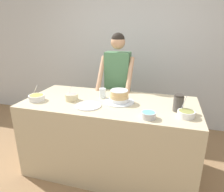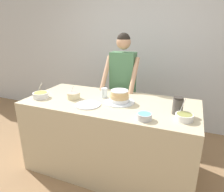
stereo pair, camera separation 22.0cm
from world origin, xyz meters
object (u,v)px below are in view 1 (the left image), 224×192
object	(u,v)px
ceramic_plate	(88,106)
stoneware_jar	(178,103)
drinking_glass	(103,93)
frosting_bowl_olive	(186,114)
frosting_bowl_pink	(72,97)
frosting_bowl_yellow	(37,97)
frosting_bowl_blue	(148,115)
person_baker	(117,78)
cake	(119,97)

from	to	relation	value
ceramic_plate	stoneware_jar	world-z (taller)	stoneware_jar
drinking_glass	frosting_bowl_olive	bearing A→B (deg)	-18.09
frosting_bowl_pink	stoneware_jar	distance (m)	1.18
frosting_bowl_olive	frosting_bowl_yellow	bearing A→B (deg)	179.80
frosting_bowl_yellow	drinking_glass	xyz separation A→B (m)	(0.71, 0.30, 0.02)
frosting_bowl_pink	drinking_glass	world-z (taller)	frosting_bowl_pink
frosting_bowl_blue	ceramic_plate	xyz separation A→B (m)	(-0.65, 0.12, -0.03)
frosting_bowl_blue	drinking_glass	size ratio (longest dim) A/B	1.18
frosting_bowl_yellow	frosting_bowl_blue	size ratio (longest dim) A/B	1.31
person_baker	cake	distance (m)	0.67
person_baker	frosting_bowl_olive	xyz separation A→B (m)	(0.89, -0.86, -0.08)
cake	frosting_bowl_yellow	xyz separation A→B (m)	(-0.93, -0.21, -0.03)
person_baker	frosting_bowl_pink	bearing A→B (deg)	-116.06
frosting_bowl_pink	drinking_glass	bearing A→B (deg)	29.54
person_baker	frosting_bowl_olive	distance (m)	1.24
frosting_bowl_olive	drinking_glass	xyz separation A→B (m)	(-0.93, 0.30, 0.02)
cake	person_baker	bearing A→B (deg)	106.13
person_baker	frosting_bowl_olive	size ratio (longest dim) A/B	8.64
cake	frosting_bowl_yellow	size ratio (longest dim) A/B	1.90
drinking_glass	frosting_bowl_yellow	bearing A→B (deg)	-157.09
frosting_bowl_yellow	drinking_glass	bearing A→B (deg)	22.91
person_baker	cake	world-z (taller)	person_baker
person_baker	drinking_glass	world-z (taller)	person_baker
frosting_bowl_blue	ceramic_plate	distance (m)	0.67
frosting_bowl_yellow	frosting_bowl_pink	world-z (taller)	frosting_bowl_yellow
cake	frosting_bowl_blue	bearing A→B (deg)	-42.76
frosting_bowl_pink	stoneware_jar	bearing A→B (deg)	0.23
stoneware_jar	frosting_bowl_olive	bearing A→B (deg)	-60.69
drinking_glass	stoneware_jar	world-z (taller)	stoneware_jar
stoneware_jar	person_baker	bearing A→B (deg)	138.33
cake	frosting_bowl_blue	xyz separation A→B (m)	(0.37, -0.34, -0.03)
drinking_glass	cake	bearing A→B (deg)	-21.63
drinking_glass	stoneware_jar	xyz separation A→B (m)	(0.86, -0.18, 0.03)
frosting_bowl_yellow	stoneware_jar	distance (m)	1.57
frosting_bowl_pink	frosting_bowl_blue	bearing A→B (deg)	-15.21
frosting_bowl_yellow	drinking_glass	size ratio (longest dim) A/B	1.55
person_baker	frosting_bowl_blue	size ratio (longest dim) A/B	11.80
stoneware_jar	ceramic_plate	bearing A→B (deg)	-171.98
person_baker	ceramic_plate	bearing A→B (deg)	-96.71
frosting_bowl_pink	stoneware_jar	world-z (taller)	stoneware_jar
frosting_bowl_olive	stoneware_jar	distance (m)	0.16
person_baker	drinking_glass	xyz separation A→B (m)	(-0.04, -0.55, -0.05)
frosting_bowl_blue	drinking_glass	xyz separation A→B (m)	(-0.59, 0.43, 0.03)
frosting_bowl_olive	frosting_bowl_blue	size ratio (longest dim) A/B	1.37
cake	frosting_bowl_blue	size ratio (longest dim) A/B	2.49
cake	frosting_bowl_pink	size ratio (longest dim) A/B	2.31
person_baker	cake	xyz separation A→B (m)	(0.19, -0.64, -0.05)
frosting_bowl_olive	frosting_bowl_pink	xyz separation A→B (m)	(-1.25, 0.12, 0.01)
cake	stoneware_jar	size ratio (longest dim) A/B	2.00
ceramic_plate	stoneware_jar	bearing A→B (deg)	8.02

